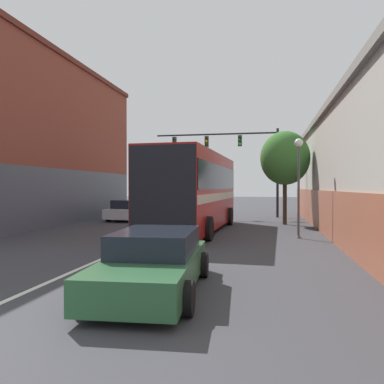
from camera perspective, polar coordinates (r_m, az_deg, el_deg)
name	(u,v)px	position (r m, az deg, el deg)	size (l,w,h in m)	color
lane_center_line	(161,233)	(17.90, -4.71, -6.21)	(0.14, 40.69, 0.01)	silver
building_left_brick	(21,139)	(24.74, -24.55, 7.37)	(6.27, 19.16, 9.89)	brown
bus	(194,188)	(18.47, 0.36, 0.56)	(3.22, 10.49, 3.78)	maroon
hatchback_foreground	(154,262)	(8.02, -5.78, -10.59)	(2.25, 4.56, 1.25)	#285633
parked_car_left_near	(131,210)	(24.93, -9.23, -2.77)	(2.49, 4.48, 1.33)	silver
parked_car_left_mid	(153,205)	(31.60, -5.95, -1.92)	(2.04, 4.50, 1.46)	silver
traffic_signal_gantry	(235,151)	(27.63, 6.55, 6.18)	(9.03, 0.36, 6.37)	black
street_lamp	(299,176)	(16.48, 15.94, 2.32)	(0.35, 0.35, 4.23)	#47474C
street_tree_near	(285,158)	(22.39, 13.98, 5.01)	(2.83, 2.55, 5.42)	#3D2D1E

